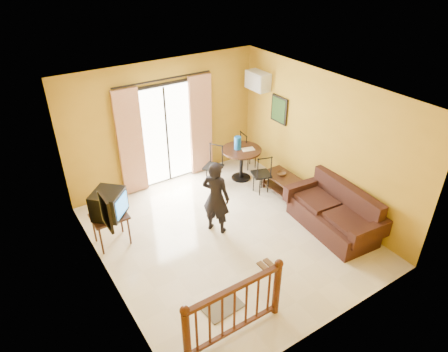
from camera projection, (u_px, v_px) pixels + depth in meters
ground at (228, 235)px, 7.64m from camera, size 5.00×5.00×0.00m
room_shell at (228, 157)px, 6.77m from camera, size 5.00×5.00×5.00m
balcony_door at (167, 134)px, 8.78m from camera, size 2.25×0.14×2.46m
tv_table at (110, 219)px, 7.18m from camera, size 0.62×0.52×0.62m
television at (109, 204)px, 7.03m from camera, size 0.73×0.73×0.49m
picture_left at (106, 212)px, 5.66m from camera, size 0.05×0.42×0.52m
dining_table at (241, 155)px, 9.15m from camera, size 0.92×0.92×0.76m
water_jug at (238, 143)px, 9.01m from camera, size 0.16×0.16×0.30m
serving_tray at (248, 149)px, 9.05m from camera, size 0.32×0.25×0.02m
dining_chairs at (241, 180)px, 9.37m from camera, size 1.66×1.52×0.95m
air_conditioner at (258, 81)px, 8.92m from camera, size 0.31×0.60×0.40m
botanical_print at (279, 110)px, 8.77m from camera, size 0.05×0.50×0.60m
coffee_table at (283, 182)px, 8.77m from camera, size 0.52×0.94×0.42m
bowl at (282, 174)px, 8.74m from camera, size 0.24×0.24×0.06m
sofa at (335, 214)px, 7.67m from camera, size 1.02×1.95×0.90m
standing_person at (216, 198)px, 7.41m from camera, size 0.60×0.65×1.49m
stair_balustrade at (235, 307)px, 5.45m from camera, size 1.63×0.13×1.04m
doormat at (223, 307)px, 6.15m from camera, size 0.63×0.44×0.02m
sandals at (266, 265)px, 6.92m from camera, size 0.24×0.25×0.03m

